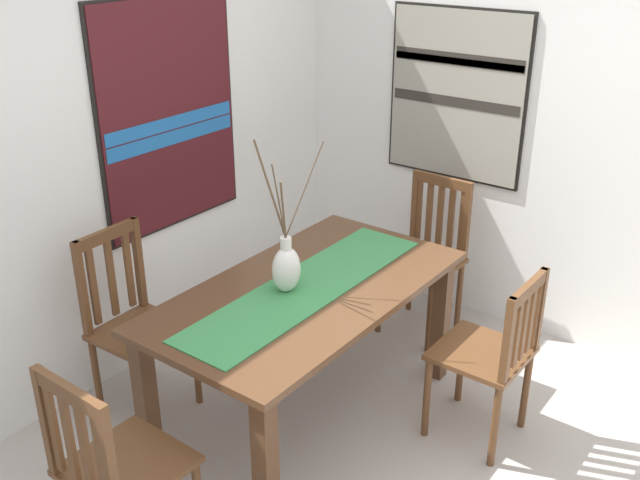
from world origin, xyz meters
The scene contains 11 objects.
wall_back centered at (0.00, 1.86, 1.35)m, with size 6.40×0.12×2.70m, color silver.
wall_side centered at (1.86, 0.00, 1.35)m, with size 0.12×6.40×2.70m, color silver.
dining_table centered at (0.26, 0.69, 0.64)m, with size 1.63×0.87×0.77m.
table_runner centered at (0.26, 0.69, 0.77)m, with size 1.50×0.36×0.01m, color #388447.
centerpiece_vase centered at (0.17, 0.74, 0.89)m, with size 0.31×0.24×0.74m.
chair_0 centered at (0.68, -0.10, 0.49)m, with size 0.42×0.42×0.90m.
chair_1 centered at (-0.92, 0.70, 0.50)m, with size 0.42×0.42×0.94m.
chair_2 centered at (-0.18, 1.47, 0.50)m, with size 0.43×0.43×0.98m.
chair_3 centered at (1.44, 0.67, 0.51)m, with size 0.43×0.43×0.97m.
painting_on_back_wall centered at (0.46, 1.79, 1.39)m, with size 0.96×0.05×1.27m.
painting_on_side_wall centered at (1.79, 0.74, 1.40)m, with size 0.05×0.89×1.03m.
Camera 1 is at (-2.15, -1.19, 2.40)m, focal length 40.61 mm.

